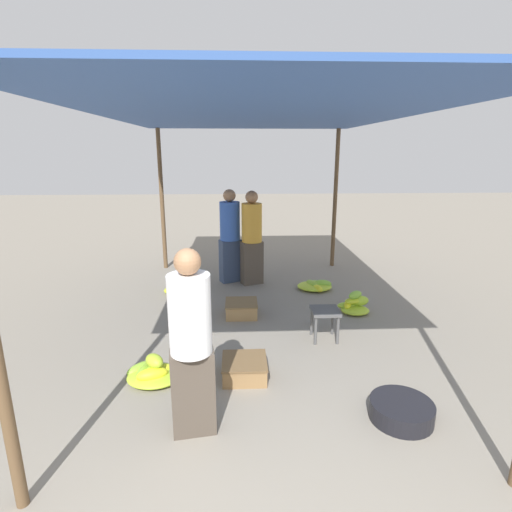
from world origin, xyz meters
name	(u,v)px	position (x,y,z in m)	size (l,w,h in m)	color
canopy_post_back_left	(162,201)	(-1.70, 5.90, 1.35)	(0.08, 0.08, 2.70)	brown
canopy_post_back_right	(335,200)	(1.70, 5.90, 1.35)	(0.08, 0.08, 2.70)	brown
canopy_tarp	(256,114)	(0.00, 3.10, 2.72)	(3.80, 6.00, 0.04)	#33569E
vendor_foreground	(191,342)	(-0.62, 0.98, 0.82)	(0.38, 0.38, 1.59)	#4C4238
stool	(325,315)	(0.83, 2.61, 0.32)	(0.34, 0.34, 0.40)	#4C4C4C
basin_black	(401,411)	(1.18, 1.04, 0.08)	(0.55, 0.55, 0.17)	black
banana_pile_left_0	(152,373)	(-1.14, 1.78, 0.08)	(0.61, 0.54, 0.28)	yellow
banana_pile_left_1	(179,288)	(-1.23, 4.38, 0.09)	(0.48, 0.40, 0.28)	#C6D429
banana_pile_right_0	(316,286)	(1.08, 4.47, 0.06)	(0.59, 0.56, 0.16)	#8BBC33
banana_pile_right_1	(354,305)	(1.45, 3.43, 0.11)	(0.46, 0.36, 0.34)	#7BB536
crate_near	(244,368)	(-0.19, 1.79, 0.10)	(0.46, 0.46, 0.20)	olive
crate_mid	(241,309)	(-0.20, 3.40, 0.10)	(0.46, 0.46, 0.21)	#9E7A4C
shopper_walking_mid	(252,237)	(0.01, 4.82, 0.85)	(0.45, 0.45, 1.64)	#4C4238
shopper_walking_far	(230,235)	(-0.37, 4.97, 0.86)	(0.47, 0.47, 1.65)	#384766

